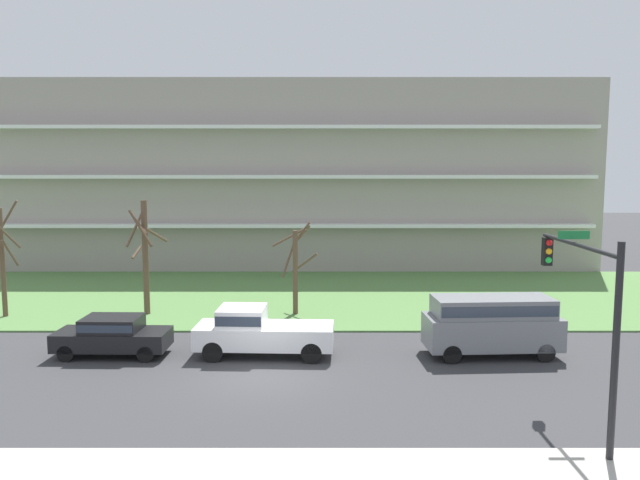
{
  "coord_description": "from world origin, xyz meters",
  "views": [
    {
      "loc": [
        2.1,
        -21.54,
        7.44
      ],
      "look_at": [
        2.2,
        6.0,
        4.21
      ],
      "focal_mm": 35.08,
      "sensor_mm": 36.0,
      "label": 1
    }
  ],
  "objects_px": {
    "sedan_black_center_right": "(110,334)",
    "tree_left": "(142,253)",
    "tree_center": "(293,265)",
    "van_gray_near_left": "(489,321)",
    "traffic_signal_mast": "(583,297)",
    "tree_far_left": "(0,257)",
    "pickup_white_center_left": "(256,331)"
  },
  "relations": [
    {
      "from": "tree_far_left",
      "to": "tree_left",
      "type": "distance_m",
      "value": 6.85
    },
    {
      "from": "sedan_black_center_right",
      "to": "tree_left",
      "type": "bearing_deg",
      "value": -84.11
    },
    {
      "from": "tree_left",
      "to": "pickup_white_center_left",
      "type": "relative_size",
      "value": 1.06
    },
    {
      "from": "tree_left",
      "to": "sedan_black_center_right",
      "type": "xyz_separation_m",
      "value": [
        0.54,
        -6.77,
        -2.31
      ]
    },
    {
      "from": "tree_center",
      "to": "pickup_white_center_left",
      "type": "height_order",
      "value": "tree_center"
    },
    {
      "from": "tree_far_left",
      "to": "tree_center",
      "type": "relative_size",
      "value": 1.23
    },
    {
      "from": "pickup_white_center_left",
      "to": "tree_left",
      "type": "bearing_deg",
      "value": -44.44
    },
    {
      "from": "tree_center",
      "to": "van_gray_near_left",
      "type": "height_order",
      "value": "tree_center"
    },
    {
      "from": "sedan_black_center_right",
      "to": "traffic_signal_mast",
      "type": "bearing_deg",
      "value": 156.29
    },
    {
      "from": "tree_left",
      "to": "traffic_signal_mast",
      "type": "height_order",
      "value": "tree_left"
    },
    {
      "from": "tree_far_left",
      "to": "sedan_black_center_right",
      "type": "bearing_deg",
      "value": -40.36
    },
    {
      "from": "tree_center",
      "to": "van_gray_near_left",
      "type": "distance_m",
      "value": 10.66
    },
    {
      "from": "tree_center",
      "to": "traffic_signal_mast",
      "type": "relative_size",
      "value": 0.84
    },
    {
      "from": "pickup_white_center_left",
      "to": "traffic_signal_mast",
      "type": "bearing_deg",
      "value": 145.77
    },
    {
      "from": "sedan_black_center_right",
      "to": "traffic_signal_mast",
      "type": "relative_size",
      "value": 0.79
    },
    {
      "from": "tree_left",
      "to": "tree_center",
      "type": "height_order",
      "value": "tree_left"
    },
    {
      "from": "van_gray_near_left",
      "to": "traffic_signal_mast",
      "type": "bearing_deg",
      "value": 90.67
    },
    {
      "from": "tree_left",
      "to": "traffic_signal_mast",
      "type": "relative_size",
      "value": 1.03
    },
    {
      "from": "tree_far_left",
      "to": "pickup_white_center_left",
      "type": "bearing_deg",
      "value": -25.44
    },
    {
      "from": "van_gray_near_left",
      "to": "tree_left",
      "type": "bearing_deg",
      "value": -26.88
    },
    {
      "from": "tree_left",
      "to": "sedan_black_center_right",
      "type": "bearing_deg",
      "value": -85.44
    },
    {
      "from": "tree_left",
      "to": "van_gray_near_left",
      "type": "height_order",
      "value": "tree_left"
    },
    {
      "from": "tree_far_left",
      "to": "pickup_white_center_left",
      "type": "distance_m",
      "value": 14.7
    },
    {
      "from": "tree_center",
      "to": "van_gray_near_left",
      "type": "relative_size",
      "value": 0.89
    },
    {
      "from": "tree_left",
      "to": "tree_center",
      "type": "xyz_separation_m",
      "value": [
        7.52,
        0.18,
        -0.66
      ]
    },
    {
      "from": "tree_far_left",
      "to": "pickup_white_center_left",
      "type": "xyz_separation_m",
      "value": [
        13.15,
        -6.25,
        -2.04
      ]
    },
    {
      "from": "tree_center",
      "to": "sedan_black_center_right",
      "type": "bearing_deg",
      "value": -135.09
    },
    {
      "from": "tree_far_left",
      "to": "tree_center",
      "type": "xyz_separation_m",
      "value": [
        14.35,
        0.69,
        -0.54
      ]
    },
    {
      "from": "van_gray_near_left",
      "to": "traffic_signal_mast",
      "type": "distance_m",
      "value": 7.67
    },
    {
      "from": "pickup_white_center_left",
      "to": "tree_center",
      "type": "bearing_deg",
      "value": -97.28
    },
    {
      "from": "pickup_white_center_left",
      "to": "traffic_signal_mast",
      "type": "relative_size",
      "value": 0.97
    },
    {
      "from": "tree_far_left",
      "to": "traffic_signal_mast",
      "type": "height_order",
      "value": "tree_far_left"
    }
  ]
}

